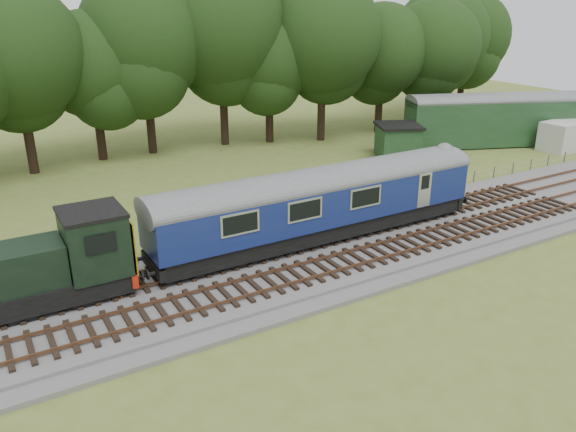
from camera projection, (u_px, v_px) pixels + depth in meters
ground at (316, 259)px, 27.84m from camera, size 120.00×120.00×0.00m
ballast at (316, 256)px, 27.78m from camera, size 70.00×7.00×0.35m
track_north at (301, 242)px, 28.82m from camera, size 67.20×2.40×0.21m
track_south at (335, 264)px, 26.41m from camera, size 67.20×2.40×0.21m
fence at (272, 229)px, 31.46m from camera, size 64.00×0.12×1.00m
tree_line at (168, 158)px, 45.52m from camera, size 70.00×8.00×18.00m
dmu_railcar at (320, 198)px, 28.55m from camera, size 18.05×2.86×3.88m
shunter_loco at (27, 272)px, 22.19m from camera, size 8.91×2.60×3.38m
worker at (123, 275)px, 23.43m from camera, size 0.80×0.66×1.89m
parked_coach at (505, 117)px, 48.79m from camera, size 17.34×9.24×4.46m
shed at (398, 141)px, 45.08m from camera, size 4.45×4.45×2.75m
caravan at (567, 135)px, 47.76m from camera, size 5.09×2.64×2.44m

